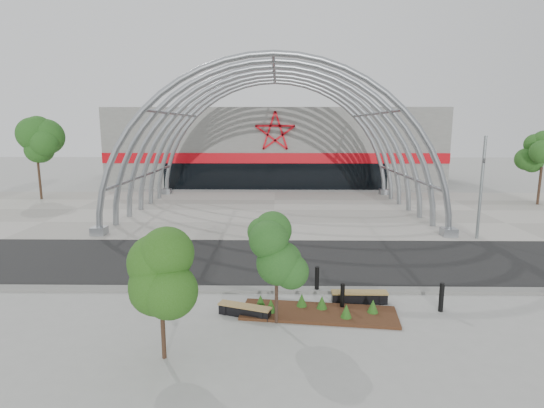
{
  "coord_description": "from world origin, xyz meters",
  "views": [
    {
      "loc": [
        0.27,
        -15.52,
        6.2
      ],
      "look_at": [
        0.0,
        4.0,
        2.6
      ],
      "focal_mm": 28.0,
      "sensor_mm": 36.0,
      "label": 1
    }
  ],
  "objects_px": {
    "street_tree_0": "(160,263)",
    "street_tree_1": "(277,252)",
    "signal_pole": "(481,186)",
    "bench_0": "(245,311)",
    "bollard_2": "(317,280)",
    "bench_1": "(359,297)"
  },
  "relations": [
    {
      "from": "signal_pole",
      "to": "bench_1",
      "type": "relative_size",
      "value": 2.87
    },
    {
      "from": "signal_pole",
      "to": "bench_0",
      "type": "relative_size",
      "value": 3.11
    },
    {
      "from": "street_tree_0",
      "to": "street_tree_1",
      "type": "relative_size",
      "value": 1.14
    },
    {
      "from": "signal_pole",
      "to": "street_tree_0",
      "type": "bearing_deg",
      "value": -138.57
    },
    {
      "from": "bench_0",
      "to": "bench_1",
      "type": "distance_m",
      "value": 4.16
    },
    {
      "from": "street_tree_1",
      "to": "street_tree_0",
      "type": "bearing_deg",
      "value": -144.87
    },
    {
      "from": "signal_pole",
      "to": "bollard_2",
      "type": "distance_m",
      "value": 12.62
    },
    {
      "from": "street_tree_1",
      "to": "signal_pole",
      "type": "bearing_deg",
      "value": 42.96
    },
    {
      "from": "street_tree_0",
      "to": "street_tree_1",
      "type": "xyz_separation_m",
      "value": [
        3.04,
        2.14,
        -0.33
      ]
    },
    {
      "from": "bench_0",
      "to": "street_tree_0",
      "type": "bearing_deg",
      "value": -127.33
    },
    {
      "from": "bollard_2",
      "to": "street_tree_0",
      "type": "bearing_deg",
      "value": -134.1
    },
    {
      "from": "street_tree_0",
      "to": "bollard_2",
      "type": "distance_m",
      "value": 6.9
    },
    {
      "from": "street_tree_0",
      "to": "bench_1",
      "type": "xyz_separation_m",
      "value": [
        5.98,
        3.74,
        -2.48
      ]
    },
    {
      "from": "signal_pole",
      "to": "bollard_2",
      "type": "relative_size",
      "value": 5.72
    },
    {
      "from": "street_tree_1",
      "to": "bench_1",
      "type": "xyz_separation_m",
      "value": [
        2.95,
        1.61,
        -2.15
      ]
    },
    {
      "from": "bench_1",
      "to": "signal_pole",
      "type": "bearing_deg",
      "value": 46.95
    },
    {
      "from": "bench_1",
      "to": "street_tree_0",
      "type": "bearing_deg",
      "value": -147.98
    },
    {
      "from": "bollard_2",
      "to": "bench_0",
      "type": "bearing_deg",
      "value": -140.77
    },
    {
      "from": "signal_pole",
      "to": "bollard_2",
      "type": "height_order",
      "value": "signal_pole"
    },
    {
      "from": "signal_pole",
      "to": "bench_1",
      "type": "xyz_separation_m",
      "value": [
        -8.18,
        -8.76,
        -2.77
      ]
    },
    {
      "from": "signal_pole",
      "to": "street_tree_1",
      "type": "distance_m",
      "value": 15.22
    },
    {
      "from": "bench_0",
      "to": "bench_1",
      "type": "relative_size",
      "value": 0.92
    }
  ]
}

